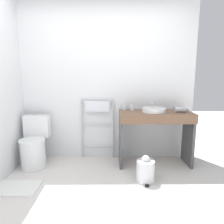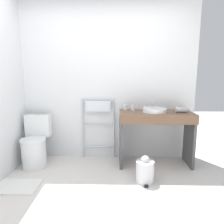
{
  "view_description": "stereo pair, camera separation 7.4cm",
  "coord_description": "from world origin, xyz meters",
  "px_view_note": "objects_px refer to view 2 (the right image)",
  "views": [
    {
      "loc": [
        0.09,
        -1.73,
        1.36
      ],
      "look_at": [
        0.11,
        1.02,
        0.87
      ],
      "focal_mm": 32.0,
      "sensor_mm": 36.0,
      "label": 1
    },
    {
      "loc": [
        0.16,
        -1.73,
        1.36
      ],
      "look_at": [
        0.11,
        1.02,
        0.87
      ],
      "focal_mm": 32.0,
      "sensor_mm": 36.0,
      "label": 2
    }
  ],
  "objects_px": {
    "sink_basin": "(155,110)",
    "cup_near_wall": "(125,107)",
    "cup_near_edge": "(133,108)",
    "hair_dryer": "(182,110)",
    "toilet": "(35,145)",
    "towel_radiator": "(98,115)",
    "trash_bin": "(145,171)"
  },
  "relations": [
    {
      "from": "cup_near_edge",
      "to": "sink_basin",
      "type": "bearing_deg",
      "value": -24.71
    },
    {
      "from": "sink_basin",
      "to": "trash_bin",
      "type": "height_order",
      "value": "sink_basin"
    },
    {
      "from": "towel_radiator",
      "to": "cup_near_wall",
      "type": "xyz_separation_m",
      "value": [
        0.44,
        -0.05,
        0.14
      ]
    },
    {
      "from": "cup_near_wall",
      "to": "cup_near_edge",
      "type": "relative_size",
      "value": 1.02
    },
    {
      "from": "toilet",
      "to": "hair_dryer",
      "type": "height_order",
      "value": "hair_dryer"
    },
    {
      "from": "cup_near_edge",
      "to": "cup_near_wall",
      "type": "bearing_deg",
      "value": 151.13
    },
    {
      "from": "cup_near_edge",
      "to": "trash_bin",
      "type": "bearing_deg",
      "value": -80.39
    },
    {
      "from": "cup_near_wall",
      "to": "towel_radiator",
      "type": "bearing_deg",
      "value": 174.0
    },
    {
      "from": "cup_near_edge",
      "to": "hair_dryer",
      "type": "bearing_deg",
      "value": -11.73
    },
    {
      "from": "toilet",
      "to": "towel_radiator",
      "type": "relative_size",
      "value": 0.77
    },
    {
      "from": "cup_near_edge",
      "to": "hair_dryer",
      "type": "distance_m",
      "value": 0.72
    },
    {
      "from": "trash_bin",
      "to": "cup_near_edge",
      "type": "bearing_deg",
      "value": 99.61
    },
    {
      "from": "toilet",
      "to": "cup_near_edge",
      "type": "height_order",
      "value": "cup_near_edge"
    },
    {
      "from": "sink_basin",
      "to": "trash_bin",
      "type": "xyz_separation_m",
      "value": [
        -0.2,
        -0.52,
        -0.71
      ]
    },
    {
      "from": "sink_basin",
      "to": "cup_near_edge",
      "type": "relative_size",
      "value": 4.05
    },
    {
      "from": "toilet",
      "to": "hair_dryer",
      "type": "bearing_deg",
      "value": 0.86
    },
    {
      "from": "toilet",
      "to": "sink_basin",
      "type": "distance_m",
      "value": 1.9
    },
    {
      "from": "sink_basin",
      "to": "cup_near_wall",
      "type": "distance_m",
      "value": 0.48
    },
    {
      "from": "toilet",
      "to": "trash_bin",
      "type": "distance_m",
      "value": 1.7
    },
    {
      "from": "toilet",
      "to": "towel_radiator",
      "type": "distance_m",
      "value": 1.08
    },
    {
      "from": "sink_basin",
      "to": "trash_bin",
      "type": "bearing_deg",
      "value": -110.83
    },
    {
      "from": "toilet",
      "to": "towel_radiator",
      "type": "xyz_separation_m",
      "value": [
        0.95,
        0.29,
        0.42
      ]
    },
    {
      "from": "towel_radiator",
      "to": "trash_bin",
      "type": "xyz_separation_m",
      "value": [
        0.67,
        -0.78,
        -0.58
      ]
    },
    {
      "from": "trash_bin",
      "to": "towel_radiator",
      "type": "bearing_deg",
      "value": 130.79
    },
    {
      "from": "toilet",
      "to": "cup_near_edge",
      "type": "relative_size",
      "value": 8.77
    },
    {
      "from": "cup_near_wall",
      "to": "trash_bin",
      "type": "distance_m",
      "value": 1.06
    },
    {
      "from": "hair_dryer",
      "to": "trash_bin",
      "type": "distance_m",
      "value": 1.07
    },
    {
      "from": "towel_radiator",
      "to": "trash_bin",
      "type": "bearing_deg",
      "value": -49.21
    },
    {
      "from": "towel_radiator",
      "to": "cup_near_edge",
      "type": "height_order",
      "value": "towel_radiator"
    },
    {
      "from": "towel_radiator",
      "to": "cup_near_edge",
      "type": "distance_m",
      "value": 0.59
    },
    {
      "from": "sink_basin",
      "to": "trash_bin",
      "type": "relative_size",
      "value": 0.99
    },
    {
      "from": "cup_near_wall",
      "to": "trash_bin",
      "type": "xyz_separation_m",
      "value": [
        0.23,
        -0.73,
        -0.73
      ]
    }
  ]
}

